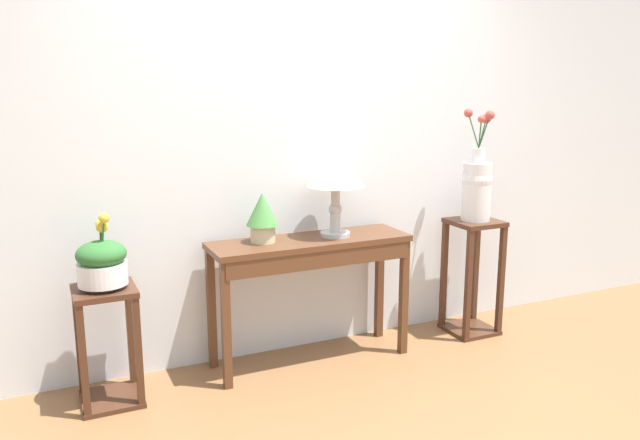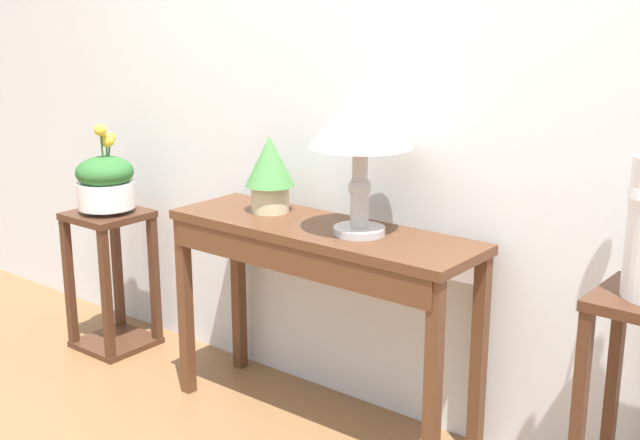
% 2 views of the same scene
% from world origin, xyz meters
% --- Properties ---
extents(back_wall_with_art, '(9.00, 0.10, 2.80)m').
position_xyz_m(back_wall_with_art, '(0.00, 1.51, 1.40)').
color(back_wall_with_art, silver).
rests_on(back_wall_with_art, ground).
extents(console_table, '(1.19, 0.36, 0.76)m').
position_xyz_m(console_table, '(-0.06, 1.21, 0.64)').
color(console_table, '#56331E').
rests_on(console_table, ground).
extents(table_lamp, '(0.35, 0.35, 0.53)m').
position_xyz_m(table_lamp, '(0.11, 1.24, 1.15)').
color(table_lamp, '#B7B7BC').
rests_on(table_lamp, console_table).
extents(potted_plant_on_console, '(0.19, 0.19, 0.29)m').
position_xyz_m(potted_plant_on_console, '(-0.33, 1.28, 0.92)').
color(potted_plant_on_console, beige).
rests_on(potted_plant_on_console, console_table).
extents(pedestal_stand_left, '(0.31, 0.31, 0.63)m').
position_xyz_m(pedestal_stand_left, '(-1.23, 1.20, 0.32)').
color(pedestal_stand_left, '#472819').
rests_on(pedestal_stand_left, ground).
extents(planter_bowl_wide_left, '(0.25, 0.25, 0.39)m').
position_xyz_m(planter_bowl_wide_left, '(-1.23, 1.20, 0.77)').
color(planter_bowl_wide_left, silver).
rests_on(planter_bowl_wide_left, pedestal_stand_left).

